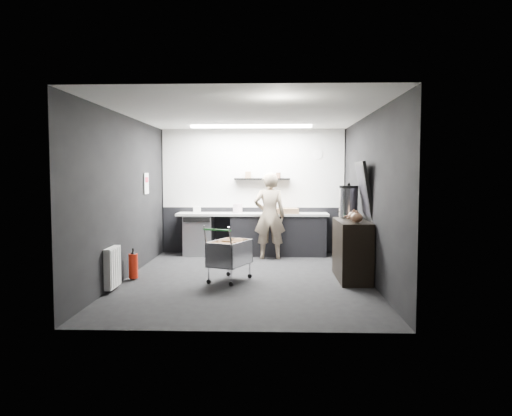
{
  "coord_description": "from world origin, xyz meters",
  "views": [
    {
      "loc": [
        0.44,
        -8.13,
        1.75
      ],
      "look_at": [
        0.15,
        0.4,
        1.15
      ],
      "focal_mm": 35.0,
      "sensor_mm": 36.0,
      "label": 1
    }
  ],
  "objects": [
    {
      "name": "cardboard_box",
      "position": [
        0.69,
        2.37,
        0.95
      ],
      "size": [
        0.56,
        0.44,
        0.11
      ],
      "primitive_type": "cube",
      "rotation": [
        0.0,
        0.0,
        0.06
      ],
      "color": "#8B6A4A",
      "rests_on": "prep_counter"
    },
    {
      "name": "radiator",
      "position": [
        -1.94,
        -0.9,
        0.35
      ],
      "size": [
        0.1,
        0.5,
        0.6
      ],
      "primitive_type": "cube",
      "color": "white",
      "rests_on": "wall_left"
    },
    {
      "name": "wall_back",
      "position": [
        0.0,
        2.75,
        1.35
      ],
      "size": [
        5.5,
        0.0,
        5.5
      ],
      "primitive_type": "plane",
      "rotation": [
        1.57,
        0.0,
        0.0
      ],
      "color": "black",
      "rests_on": "floor"
    },
    {
      "name": "sideboard",
      "position": [
        1.75,
        0.08,
        0.61
      ],
      "size": [
        0.55,
        1.29,
        1.94
      ],
      "color": "black",
      "rests_on": "floor"
    },
    {
      "name": "pink_tub",
      "position": [
        -0.31,
        2.42,
        1.0
      ],
      "size": [
        0.2,
        0.2,
        0.2
      ],
      "primitive_type": "cylinder",
      "color": "silver",
      "rests_on": "prep_counter"
    },
    {
      "name": "prep_counter",
      "position": [
        0.14,
        2.42,
        0.46
      ],
      "size": [
        3.2,
        0.61,
        0.9
      ],
      "color": "black",
      "rests_on": "floor"
    },
    {
      "name": "ceiling",
      "position": [
        0.0,
        0.0,
        2.7
      ],
      "size": [
        5.5,
        5.5,
        0.0
      ],
      "primitive_type": "plane",
      "rotation": [
        3.14,
        0.0,
        0.0
      ],
      "color": "white",
      "rests_on": "wall_back"
    },
    {
      "name": "poster_red_band",
      "position": [
        -1.98,
        1.3,
        1.62
      ],
      "size": [
        0.02,
        0.22,
        0.1
      ],
      "primitive_type": "cube",
      "color": "red",
      "rests_on": "poster"
    },
    {
      "name": "wall_right",
      "position": [
        2.0,
        0.0,
        1.35
      ],
      "size": [
        0.0,
        5.5,
        5.5
      ],
      "primitive_type": "plane",
      "rotation": [
        1.57,
        0.0,
        -1.57
      ],
      "color": "black",
      "rests_on": "floor"
    },
    {
      "name": "wall_clock",
      "position": [
        1.4,
        2.72,
        2.15
      ],
      "size": [
        0.2,
        0.03,
        0.2
      ],
      "primitive_type": "cylinder",
      "rotation": [
        1.57,
        0.0,
        0.0
      ],
      "color": "white",
      "rests_on": "wall_back"
    },
    {
      "name": "wall_front",
      "position": [
        0.0,
        -2.75,
        1.35
      ],
      "size": [
        5.5,
        0.0,
        5.5
      ],
      "primitive_type": "plane",
      "rotation": [
        -1.57,
        0.0,
        0.0
      ],
      "color": "black",
      "rests_on": "floor"
    },
    {
      "name": "white_container",
      "position": [
        -1.18,
        2.37,
        0.97
      ],
      "size": [
        0.18,
        0.15,
        0.14
      ],
      "primitive_type": "cube",
      "rotation": [
        0.0,
        0.0,
        0.19
      ],
      "color": "white",
      "rests_on": "prep_counter"
    },
    {
      "name": "poster",
      "position": [
        -1.98,
        1.3,
        1.55
      ],
      "size": [
        0.02,
        0.3,
        0.4
      ],
      "primitive_type": "cube",
      "color": "white",
      "rests_on": "wall_left"
    },
    {
      "name": "floating_shelf",
      "position": [
        0.2,
        2.62,
        1.62
      ],
      "size": [
        1.2,
        0.22,
        0.04
      ],
      "primitive_type": "cube",
      "color": "black",
      "rests_on": "wall_back"
    },
    {
      "name": "fire_extinguisher",
      "position": [
        -1.85,
        -0.12,
        0.24
      ],
      "size": [
        0.15,
        0.15,
        0.5
      ],
      "color": "red",
      "rests_on": "floor"
    },
    {
      "name": "wall_left",
      "position": [
        -2.0,
        0.0,
        1.35
      ],
      "size": [
        0.0,
        5.5,
        5.5
      ],
      "primitive_type": "plane",
      "rotation": [
        1.57,
        0.0,
        1.57
      ],
      "color": "black",
      "rests_on": "floor"
    },
    {
      "name": "dado_panel",
      "position": [
        0.0,
        2.73,
        0.5
      ],
      "size": [
        3.95,
        0.02,
        1.0
      ],
      "primitive_type": "cube",
      "color": "black",
      "rests_on": "wall_back"
    },
    {
      "name": "kitchen_wall_panel",
      "position": [
        0.0,
        2.73,
        1.85
      ],
      "size": [
        3.95,
        0.02,
        1.7
      ],
      "primitive_type": "cube",
      "color": "silver",
      "rests_on": "wall_back"
    },
    {
      "name": "shopping_cart",
      "position": [
        -0.26,
        -0.16,
        0.42
      ],
      "size": [
        0.77,
        1.0,
        0.89
      ],
      "color": "silver",
      "rests_on": "floor"
    },
    {
      "name": "ceiling_strip",
      "position": [
        0.0,
        1.85,
        2.67
      ],
      "size": [
        2.4,
        0.2,
        0.04
      ],
      "primitive_type": "cube",
      "color": "white",
      "rests_on": "ceiling"
    },
    {
      "name": "person",
      "position": [
        0.37,
        1.97,
        0.88
      ],
      "size": [
        0.66,
        0.45,
        1.76
      ],
      "primitive_type": "imported",
      "rotation": [
        0.0,
        0.0,
        3.18
      ],
      "color": "beige",
      "rests_on": "floor"
    },
    {
      "name": "floor",
      "position": [
        0.0,
        0.0,
        0.0
      ],
      "size": [
        5.5,
        5.5,
        0.0
      ],
      "primitive_type": "plane",
      "color": "black",
      "rests_on": "ground"
    }
  ]
}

